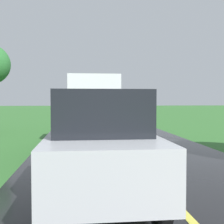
{
  "coord_description": "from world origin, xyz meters",
  "views": [
    {
      "loc": [
        -1.61,
        0.54,
        1.84
      ],
      "look_at": [
        -0.41,
        11.46,
        1.4
      ],
      "focal_mm": 47.35,
      "sensor_mm": 36.0,
      "label": 1
    }
  ],
  "objects": [
    {
      "name": "banana_truck_near",
      "position": [
        -1.02,
        11.89,
        1.46
      ],
      "size": [
        2.38,
        5.82,
        2.8
      ],
      "color": "#2D2D30",
      "rests_on": "road_surface"
    },
    {
      "name": "following_car",
      "position": [
        -1.28,
        5.7,
        1.07
      ],
      "size": [
        1.74,
        4.1,
        1.92
      ],
      "color": "#B7BABF",
      "rests_on": "road_surface"
    }
  ]
}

